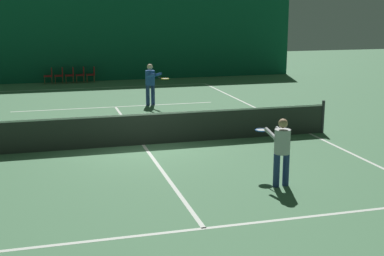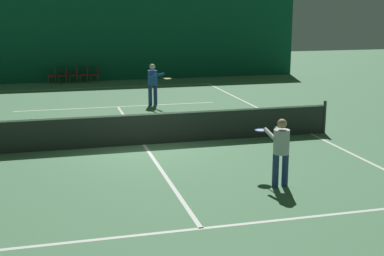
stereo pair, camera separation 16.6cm
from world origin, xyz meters
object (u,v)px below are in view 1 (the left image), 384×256
courtside_chair_0 (49,75)px  courtside_chair_3 (81,74)px  player_far (151,81)px  courtside_chair_1 (60,74)px  player_near (281,147)px  courtside_chair_4 (92,73)px  tennis_net (143,128)px  courtside_chair_2 (71,74)px

courtside_chair_0 → courtside_chair_3: (1.68, 0.00, 0.00)m
player_far → courtside_chair_1: size_ratio=2.05×
courtside_chair_1 → courtside_chair_3: size_ratio=1.00×
player_near → player_far: bearing=-1.4°
courtside_chair_1 → courtside_chair_4: bearing=90.0°
courtside_chair_0 → courtside_chair_3: 1.68m
tennis_net → courtside_chair_3: size_ratio=14.29×
courtside_chair_0 → courtside_chair_3: size_ratio=1.00×
player_far → courtside_chair_4: 7.87m
courtside_chair_1 → courtside_chair_2: same height
courtside_chair_3 → courtside_chair_1: bearing=-90.0°
player_far → courtside_chair_0: size_ratio=2.05×
courtside_chair_3 → tennis_net: bearing=3.4°
tennis_net → player_far: bearing=76.8°
tennis_net → courtside_chair_4: size_ratio=14.29×
courtside_chair_4 → courtside_chair_0: bearing=-90.0°
tennis_net → player_near: 5.12m
courtside_chair_0 → courtside_chair_1: size_ratio=1.00×
player_far → courtside_chair_0: 8.65m
courtside_chair_2 → courtside_chair_1: bearing=-90.0°
tennis_net → courtside_chair_1: size_ratio=14.29×
tennis_net → courtside_chair_4: 14.06m
tennis_net → player_far: 6.60m
tennis_net → courtside_chair_3: tennis_net is taller
courtside_chair_2 → courtside_chair_4: (1.12, 0.00, 0.00)m
player_far → player_near: bearing=-21.2°
courtside_chair_3 → courtside_chair_2: bearing=-90.0°
courtside_chair_2 → courtside_chair_3: same height
player_near → courtside_chair_2: player_near is taller
courtside_chair_0 → tennis_net: bearing=10.1°
courtside_chair_3 → player_far: bearing=17.0°
courtside_chair_0 → courtside_chair_3: same height
courtside_chair_3 → courtside_chair_4: size_ratio=1.00×
courtside_chair_0 → courtside_chair_4: bearing=90.0°
player_far → courtside_chair_3: 8.01m
player_near → courtside_chair_4: 18.76m
tennis_net → courtside_chair_0: 14.28m
courtside_chair_1 → courtside_chair_4: (1.68, 0.00, 0.00)m
player_near → player_far: 10.95m
tennis_net → player_near: size_ratio=7.55×
courtside_chair_1 → courtside_chair_4: 1.68m
courtside_chair_0 → courtside_chair_2: bearing=90.0°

